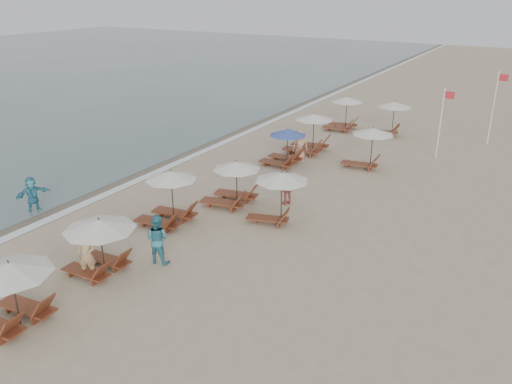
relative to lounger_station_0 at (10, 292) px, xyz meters
The scene contains 20 objects.
ground 7.45m from the lounger_station_0, 35.87° to the left, with size 160.00×160.00×0.00m, color tan.
wet_sand_band 15.78m from the lounger_station_0, 114.53° to the left, with size 3.20×140.00×0.01m, color #6B5E4C.
foam_line 15.28m from the lounger_station_0, 110.08° to the left, with size 0.50×140.00×0.02m, color white.
lounger_station_0 is the anchor object (origin of this frame).
lounger_station_1 3.42m from the lounger_station_0, 90.62° to the left, with size 2.55×2.46×2.07m.
lounger_station_2 7.78m from the lounger_station_0, 94.18° to the left, with size 2.54×2.12×2.36m.
lounger_station_3 10.83m from the lounger_station_0, 86.87° to the left, with size 2.60×2.23×2.08m.
lounger_station_4 16.93m from the lounger_station_0, 89.99° to the left, with size 2.46×2.04×2.07m.
lounger_station_5 19.71m from the lounger_station_0, 89.36° to the left, with size 2.77×2.33×2.36m.
lounger_station_6 25.51m from the lounger_station_0, 89.87° to the left, with size 2.53×2.16×2.31m.
inland_station_0 10.60m from the lounger_station_0, 72.02° to the left, with size 2.55×2.24×2.22m.
inland_station_1 19.14m from the lounger_station_0, 77.51° to the left, with size 2.69×2.24×2.22m.
inland_station_2 26.00m from the lounger_station_0, 82.94° to the left, with size 2.69×2.24×2.22m.
beachgoer_near 3.03m from the lounger_station_0, 93.46° to the left, with size 0.64×0.42×1.75m, color tan.
beachgoer_mid_a 5.18m from the lounger_station_0, 76.91° to the left, with size 0.89×0.69×1.83m, color teal.
beachgoer_far_a 12.39m from the lounger_station_0, 77.17° to the left, with size 0.94×0.39×1.60m, color #B34B47.
beachgoer_far_b 18.17m from the lounger_station_0, 88.68° to the left, with size 0.85×0.55×1.74m, color tan.
waterline_walker 8.68m from the lounger_station_0, 138.50° to the left, with size 1.49×0.47×1.60m, color teal.
flag_pole_near 23.55m from the lounger_station_0, 72.49° to the left, with size 0.59×0.08×4.06m.
flag_pole_far 28.43m from the lounger_station_0, 71.08° to the left, with size 0.59×0.08×4.55m.
Camera 1 is at (6.59, -11.77, 9.34)m, focal length 36.60 mm.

